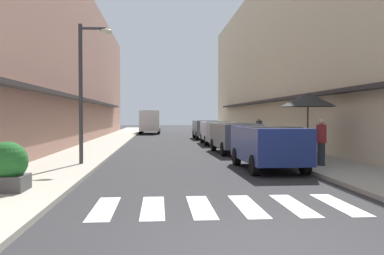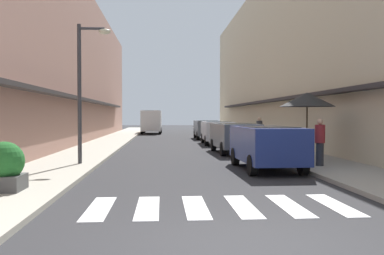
{
  "view_description": "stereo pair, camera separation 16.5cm",
  "coord_description": "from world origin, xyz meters",
  "px_view_note": "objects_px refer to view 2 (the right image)",
  "views": [
    {
      "loc": [
        -1.3,
        -5.61,
        1.82
      ],
      "look_at": [
        0.42,
        16.42,
        1.22
      ],
      "focal_mm": 39.44,
      "sensor_mm": 36.0,
      "label": 1
    },
    {
      "loc": [
        -1.14,
        -5.63,
        1.82
      ],
      "look_at": [
        0.42,
        16.42,
        1.22
      ],
      "focal_mm": 39.44,
      "sensor_mm": 36.0,
      "label": 2
    }
  ],
  "objects_px": {
    "parked_car_mid": "(234,134)",
    "parked_car_distant": "(207,127)",
    "delivery_van": "(152,120)",
    "pedestrian_walking_far": "(259,131)",
    "cafe_umbrella": "(307,100)",
    "planter_corner": "(4,167)",
    "street_lamp": "(85,78)",
    "parked_car_near": "(266,143)",
    "parked_car_far": "(217,130)",
    "pedestrian_walking_near": "(320,141)"
  },
  "relations": [
    {
      "from": "parked_car_mid",
      "to": "parked_car_distant",
      "type": "height_order",
      "value": "same"
    },
    {
      "from": "delivery_van",
      "to": "parked_car_distant",
      "type": "bearing_deg",
      "value": -66.13
    },
    {
      "from": "pedestrian_walking_far",
      "to": "parked_car_mid",
      "type": "bearing_deg",
      "value": 157.07
    },
    {
      "from": "cafe_umbrella",
      "to": "planter_corner",
      "type": "xyz_separation_m",
      "value": [
        -9.22,
        -6.21,
        -1.77
      ]
    },
    {
      "from": "delivery_van",
      "to": "street_lamp",
      "type": "height_order",
      "value": "street_lamp"
    },
    {
      "from": "parked_car_near",
      "to": "street_lamp",
      "type": "relative_size",
      "value": 0.84
    },
    {
      "from": "parked_car_distant",
      "to": "planter_corner",
      "type": "relative_size",
      "value": 3.78
    },
    {
      "from": "pedestrian_walking_far",
      "to": "parked_car_near",
      "type": "bearing_deg",
      "value": 175.89
    },
    {
      "from": "parked_car_mid",
      "to": "cafe_umbrella",
      "type": "bearing_deg",
      "value": -63.45
    },
    {
      "from": "parked_car_near",
      "to": "parked_car_mid",
      "type": "height_order",
      "value": "same"
    },
    {
      "from": "planter_corner",
      "to": "delivery_van",
      "type": "bearing_deg",
      "value": 85.72
    },
    {
      "from": "parked_car_near",
      "to": "parked_car_far",
      "type": "xyz_separation_m",
      "value": [
        0.0,
        12.82,
        0.0
      ]
    },
    {
      "from": "parked_car_near",
      "to": "planter_corner",
      "type": "relative_size",
      "value": 3.71
    },
    {
      "from": "parked_car_distant",
      "to": "pedestrian_walking_far",
      "type": "relative_size",
      "value": 2.59
    },
    {
      "from": "parked_car_mid",
      "to": "parked_car_far",
      "type": "distance_m",
      "value": 6.45
    },
    {
      "from": "parked_car_mid",
      "to": "cafe_umbrella",
      "type": "height_order",
      "value": "cafe_umbrella"
    },
    {
      "from": "parked_car_distant",
      "to": "parked_car_mid",
      "type": "bearing_deg",
      "value": -90.0
    },
    {
      "from": "parked_car_far",
      "to": "street_lamp",
      "type": "bearing_deg",
      "value": -118.63
    },
    {
      "from": "parked_car_distant",
      "to": "delivery_van",
      "type": "xyz_separation_m",
      "value": [
        -4.58,
        10.34,
        0.48
      ]
    },
    {
      "from": "planter_corner",
      "to": "pedestrian_walking_near",
      "type": "xyz_separation_m",
      "value": [
        8.97,
        4.19,
        0.3
      ]
    },
    {
      "from": "parked_car_far",
      "to": "street_lamp",
      "type": "height_order",
      "value": "street_lamp"
    },
    {
      "from": "cafe_umbrella",
      "to": "planter_corner",
      "type": "bearing_deg",
      "value": -146.06
    },
    {
      "from": "parked_car_mid",
      "to": "planter_corner",
      "type": "relative_size",
      "value": 3.94
    },
    {
      "from": "parked_car_distant",
      "to": "pedestrian_walking_far",
      "type": "height_order",
      "value": "pedestrian_walking_far"
    },
    {
      "from": "parked_car_far",
      "to": "parked_car_distant",
      "type": "distance_m",
      "value": 6.39
    },
    {
      "from": "street_lamp",
      "to": "pedestrian_walking_far",
      "type": "distance_m",
      "value": 12.06
    },
    {
      "from": "street_lamp",
      "to": "cafe_umbrella",
      "type": "xyz_separation_m",
      "value": [
        8.37,
        0.74,
        -0.74
      ]
    },
    {
      "from": "cafe_umbrella",
      "to": "pedestrian_walking_near",
      "type": "relative_size",
      "value": 1.62
    },
    {
      "from": "parked_car_mid",
      "to": "parked_car_distant",
      "type": "distance_m",
      "value": 12.84
    },
    {
      "from": "parked_car_distant",
      "to": "street_lamp",
      "type": "xyz_separation_m",
      "value": [
        -6.25,
        -17.84,
        2.26
      ]
    },
    {
      "from": "parked_car_near",
      "to": "pedestrian_walking_far",
      "type": "bearing_deg",
      "value": 78.2
    },
    {
      "from": "cafe_umbrella",
      "to": "pedestrian_walking_near",
      "type": "xyz_separation_m",
      "value": [
        -0.25,
        -2.02,
        -1.48
      ]
    },
    {
      "from": "parked_car_near",
      "to": "parked_car_far",
      "type": "bearing_deg",
      "value": 90.0
    },
    {
      "from": "delivery_van",
      "to": "parked_car_near",
      "type": "bearing_deg",
      "value": -81.2
    },
    {
      "from": "parked_car_near",
      "to": "street_lamp",
      "type": "height_order",
      "value": "street_lamp"
    },
    {
      "from": "delivery_van",
      "to": "street_lamp",
      "type": "distance_m",
      "value": 28.29
    },
    {
      "from": "parked_car_mid",
      "to": "parked_car_distant",
      "type": "xyz_separation_m",
      "value": [
        -0.0,
        12.84,
        -0.0
      ]
    },
    {
      "from": "parked_car_far",
      "to": "pedestrian_walking_far",
      "type": "bearing_deg",
      "value": -55.38
    },
    {
      "from": "parked_car_near",
      "to": "planter_corner",
      "type": "xyz_separation_m",
      "value": [
        -7.1,
        -4.1,
        -0.25
      ]
    },
    {
      "from": "parked_car_distant",
      "to": "planter_corner",
      "type": "bearing_deg",
      "value": -106.93
    },
    {
      "from": "delivery_van",
      "to": "cafe_umbrella",
      "type": "xyz_separation_m",
      "value": [
        6.7,
        -27.44,
        1.04
      ]
    },
    {
      "from": "cafe_umbrella",
      "to": "pedestrian_walking_near",
      "type": "bearing_deg",
      "value": -97.02
    },
    {
      "from": "parked_car_mid",
      "to": "planter_corner",
      "type": "distance_m",
      "value": 12.65
    },
    {
      "from": "parked_car_mid",
      "to": "pedestrian_walking_far",
      "type": "distance_m",
      "value": 4.04
    },
    {
      "from": "parked_car_mid",
      "to": "pedestrian_walking_near",
      "type": "xyz_separation_m",
      "value": [
        1.88,
        -6.28,
        0.04
      ]
    },
    {
      "from": "parked_car_near",
      "to": "cafe_umbrella",
      "type": "bearing_deg",
      "value": 44.76
    },
    {
      "from": "parked_car_far",
      "to": "pedestrian_walking_far",
      "type": "xyz_separation_m",
      "value": [
        2.06,
        -2.98,
        0.06
      ]
    },
    {
      "from": "parked_car_far",
      "to": "street_lamp",
      "type": "relative_size",
      "value": 0.9
    },
    {
      "from": "delivery_van",
      "to": "pedestrian_walking_far",
      "type": "relative_size",
      "value": 3.32
    },
    {
      "from": "planter_corner",
      "to": "parked_car_distant",
      "type": "bearing_deg",
      "value": 73.07
    }
  ]
}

